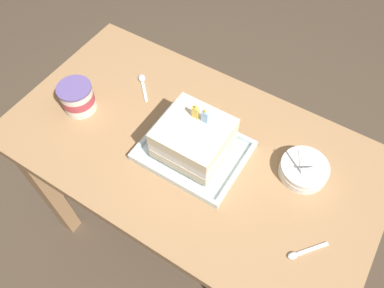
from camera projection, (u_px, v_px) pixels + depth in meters
name	position (u px, v px, depth m)	size (l,w,h in m)	color
ground_plane	(191.00, 235.00, 1.78)	(8.00, 8.00, 0.00)	#4C3D2D
dining_table	(191.00, 167.00, 1.24)	(1.16, 0.64, 0.78)	#9E754C
foil_tray	(194.00, 151.00, 1.11)	(0.30, 0.25, 0.02)	silver
birthday_cake	(194.00, 138.00, 1.05)	(0.19, 0.18, 0.16)	beige
bowl_stack	(304.00, 170.00, 1.06)	(0.14, 0.14, 0.09)	white
ice_cream_tub	(77.00, 98.00, 1.18)	(0.11, 0.11, 0.10)	silver
serving_spoon_near_tray	(300.00, 253.00, 0.94)	(0.08, 0.10, 0.01)	silver
serving_spoon_by_bowls	(142.00, 81.00, 1.27)	(0.10, 0.10, 0.01)	silver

